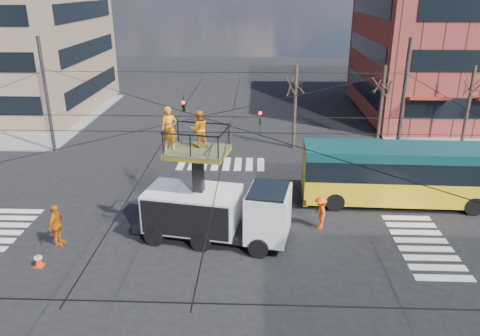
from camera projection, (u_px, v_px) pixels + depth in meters
name	position (u px, v px, depth m)	size (l,w,h in m)	color
ground	(205.00, 240.00, 21.65)	(120.00, 120.00, 0.00)	black
sidewalk_ne	(473.00, 122.00, 40.44)	(18.00, 18.00, 0.12)	slate
crosswalks	(205.00, 240.00, 21.65)	(22.40, 22.40, 0.02)	silver
overhead_network	(201.00, 150.00, 20.47)	(24.24, 24.24, 8.00)	#2D2D30
tree_a	(296.00, 85.00, 32.36)	(2.00, 2.00, 6.00)	#382B21
tree_b	(383.00, 85.00, 32.15)	(2.00, 2.00, 6.00)	#382B21
tree_c	(472.00, 86.00, 31.94)	(2.00, 2.00, 6.00)	#382B21
utility_truck	(216.00, 199.00, 21.10)	(7.30, 3.62, 6.24)	black
city_bus	(406.00, 174.00, 24.77)	(10.95, 2.94, 3.20)	gold
traffic_cone	(38.00, 260.00, 19.55)	(0.36, 0.36, 0.63)	#F8350A
worker_ground	(57.00, 225.00, 20.95)	(1.16, 0.49, 1.99)	#D7640D
flagger	(320.00, 213.00, 22.49)	(1.07, 0.61, 1.65)	#FF4910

